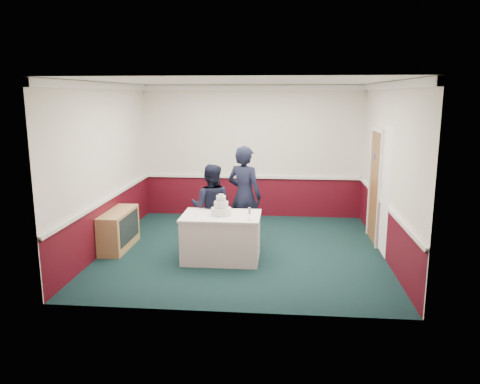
# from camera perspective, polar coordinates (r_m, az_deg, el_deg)

# --- Properties ---
(ground) EXTENTS (5.00, 5.00, 0.00)m
(ground) POSITION_cam_1_polar(r_m,az_deg,el_deg) (8.61, 0.35, -7.06)
(ground) COLOR #132B2E
(ground) RESTS_ON ground
(room_shell) EXTENTS (5.00, 5.00, 3.00)m
(room_shell) POSITION_cam_1_polar(r_m,az_deg,el_deg) (8.78, 1.23, 6.47)
(room_shell) COLOR silver
(room_shell) RESTS_ON ground
(sideboard) EXTENTS (0.41, 1.20, 0.70)m
(sideboard) POSITION_cam_1_polar(r_m,az_deg,el_deg) (8.89, -14.54, -4.47)
(sideboard) COLOR tan
(sideboard) RESTS_ON ground
(cake_table) EXTENTS (1.32, 0.92, 0.79)m
(cake_table) POSITION_cam_1_polar(r_m,az_deg,el_deg) (8.02, -2.29, -5.48)
(cake_table) COLOR white
(cake_table) RESTS_ON ground
(wedding_cake) EXTENTS (0.35, 0.35, 0.36)m
(wedding_cake) POSITION_cam_1_polar(r_m,az_deg,el_deg) (7.88, -2.32, -2.01)
(wedding_cake) COLOR white
(wedding_cake) RESTS_ON cake_table
(cake_knife) EXTENTS (0.06, 0.22, 0.00)m
(cake_knife) POSITION_cam_1_polar(r_m,az_deg,el_deg) (7.72, -2.73, -3.14)
(cake_knife) COLOR silver
(cake_knife) RESTS_ON cake_table
(champagne_flute) EXTENTS (0.05, 0.05, 0.21)m
(champagne_flute) POSITION_cam_1_polar(r_m,az_deg,el_deg) (7.56, 1.16, -2.40)
(champagne_flute) COLOR silver
(champagne_flute) RESTS_ON cake_table
(person_man) EXTENTS (0.79, 0.63, 1.56)m
(person_man) POSITION_cam_1_polar(r_m,az_deg,el_deg) (8.53, -3.54, -1.79)
(person_man) COLOR black
(person_man) RESTS_ON ground
(person_woman) EXTENTS (0.81, 0.69, 1.88)m
(person_woman) POSITION_cam_1_polar(r_m,az_deg,el_deg) (8.66, 0.53, -0.49)
(person_woman) COLOR black
(person_woman) RESTS_ON ground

